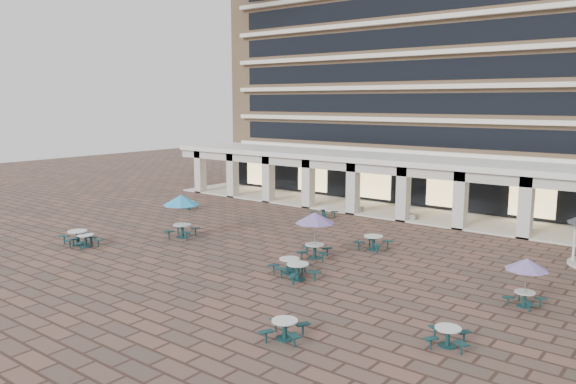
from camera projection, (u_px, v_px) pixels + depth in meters
name	position (u px, v px, depth m)	size (l,w,h in m)	color
ground	(271.00, 252.00, 32.30)	(120.00, 120.00, 0.00)	brown
apartment_building	(452.00, 56.00, 50.10)	(40.00, 15.50, 25.20)	tan
retail_arcade	(393.00, 174.00, 43.34)	(42.00, 6.60, 4.40)	white
picnic_table_0	(78.00, 236.00, 33.84)	(2.28, 2.28, 0.86)	#13363B
picnic_table_2	(298.00, 270.00, 27.18)	(2.24, 2.24, 0.82)	#13363B
picnic_table_3	(285.00, 328.00, 20.40)	(1.96, 1.96, 0.73)	#13363B
picnic_table_4	(181.00, 202.00, 35.36)	(2.36, 2.36, 2.73)	#13363B
picnic_table_5	(86.00, 239.00, 33.39)	(1.82, 1.82, 0.73)	#13363B
picnic_table_6	(315.00, 220.00, 30.65)	(2.22, 2.22, 2.57)	#13363B
picnic_table_7	(448.00, 335.00, 19.79)	(1.83, 1.83, 0.70)	#13363B
picnic_table_8	(189.00, 204.00, 45.05)	(1.59, 1.59, 0.66)	#13363B
picnic_table_10	(289.00, 264.00, 28.22)	(1.77, 1.77, 0.77)	#13363B
picnic_table_11	(527.00, 266.00, 23.43)	(1.80, 1.80, 2.08)	#13363B
picnic_table_12	(324.00, 212.00, 41.68)	(1.81, 1.81, 0.78)	#13363B
picnic_table_13	(373.00, 241.00, 32.69)	(1.90, 1.90, 0.84)	#13363B
planter_left	(354.00, 206.00, 43.65)	(1.50, 0.79, 1.30)	gray
planter_right	(407.00, 213.00, 40.90)	(1.50, 0.77, 1.26)	gray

